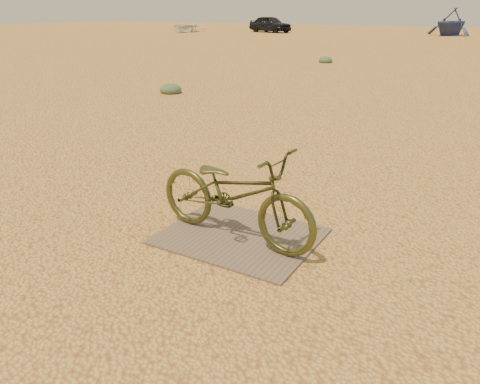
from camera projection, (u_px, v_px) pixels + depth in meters
The scene contains 8 objects.
ground at pixel (237, 229), 4.87m from camera, with size 120.00×120.00×0.00m, color #E8B459.
plywood_board at pixel (240, 236), 4.69m from camera, with size 1.50×1.22×0.02m, color brown.
bicycle at pixel (234, 194), 4.47m from camera, with size 0.62×1.78×0.94m, color #41441D.
car at pixel (270, 24), 43.49m from camera, with size 1.73×4.30×1.46m, color black.
boat_near_left at pixel (185, 27), 44.44m from camera, with size 3.30×4.62×0.96m, color white.
boat_far_left at pixel (452, 22), 38.24m from camera, with size 3.58×4.15×2.18m, color #35447D.
kale_a at pixel (171, 93), 12.61m from camera, with size 0.58×0.58×0.32m, color #5C754D.
kale_c at pixel (325, 63), 19.61m from camera, with size 0.58×0.58×0.32m, color #5C754D.
Camera 1 is at (2.25, -3.77, 2.14)m, focal length 35.00 mm.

